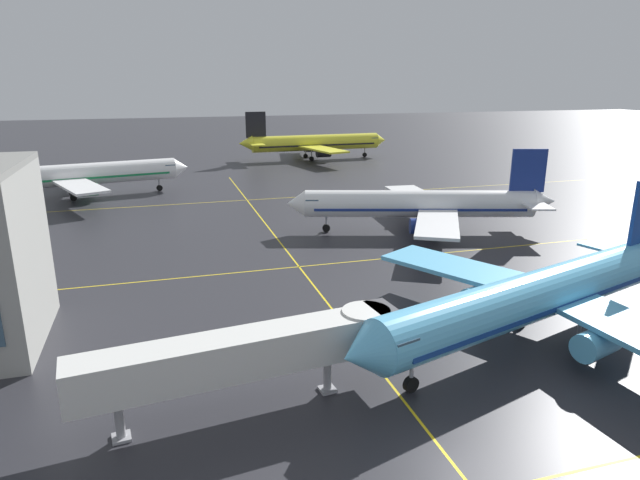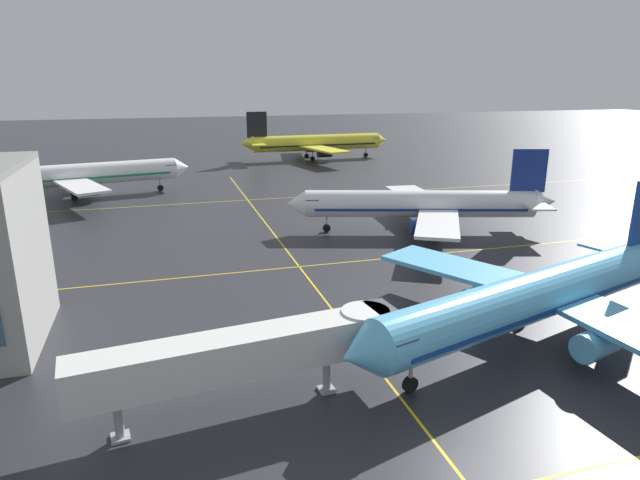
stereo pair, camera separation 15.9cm
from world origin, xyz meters
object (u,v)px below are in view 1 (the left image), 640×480
airliner_front_gate (542,294)px  airliner_far_left_stand (314,143)px  airliner_second_row (422,204)px  airliner_third_row (79,175)px  jet_bridge (267,349)px

airliner_front_gate → airliner_far_left_stand: (11.30, 107.86, 0.21)m
airliner_second_row → airliner_far_left_stand: 74.57m
airliner_third_row → jet_bridge: bearing=-75.3°
airliner_front_gate → jet_bridge: 23.25m
airliner_front_gate → jet_bridge: airliner_front_gate is taller
airliner_far_left_stand → jet_bridge: 115.96m
airliner_third_row → airliner_far_left_stand: 64.76m
airliner_second_row → airliner_third_row: size_ratio=0.95×
airliner_far_left_stand → jet_bridge: (-34.37, -110.75, -0.29)m
airliner_third_row → airliner_far_left_stand: size_ratio=0.95×
jet_bridge → airliner_second_row: bearing=51.3°
airliner_second_row → airliner_third_row: bearing=141.5°
airliner_third_row → airliner_second_row: bearing=-38.5°
airliner_front_gate → airliner_second_row: (6.04, 33.48, -0.15)m
airliner_third_row → jet_bridge: airliner_third_row is taller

